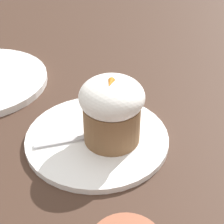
# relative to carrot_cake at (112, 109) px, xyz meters

# --- Properties ---
(ground_plane) EXTENTS (4.00, 4.00, 0.00)m
(ground_plane) POSITION_rel_carrot_cake_xyz_m (0.00, -0.02, -0.07)
(ground_plane) COLOR #3D281E
(dessert_plate) EXTENTS (0.23, 0.23, 0.01)m
(dessert_plate) POSITION_rel_carrot_cake_xyz_m (0.00, -0.02, -0.06)
(dessert_plate) COLOR white
(dessert_plate) RESTS_ON ground_plane
(carrot_cake) EXTENTS (0.10, 0.10, 0.11)m
(carrot_cake) POSITION_rel_carrot_cake_xyz_m (0.00, 0.00, 0.00)
(carrot_cake) COLOR brown
(carrot_cake) RESTS_ON dessert_plate
(spoon) EXTENTS (0.08, 0.12, 0.01)m
(spoon) POSITION_rel_carrot_cake_xyz_m (0.01, -0.04, -0.05)
(spoon) COLOR #B7B7BC
(spoon) RESTS_ON dessert_plate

